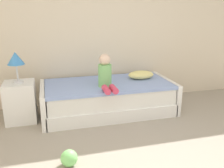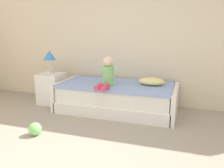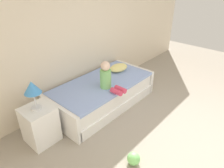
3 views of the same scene
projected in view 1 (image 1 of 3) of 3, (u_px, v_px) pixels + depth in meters
The scene contains 7 objects.
wall_rear at pixel (110, 20), 4.27m from camera, with size 7.20×0.10×2.90m, color beige.
bed at pixel (108, 98), 4.02m from camera, with size 2.11×1.00×0.50m.
nightstand at pixel (20, 102), 3.68m from camera, with size 0.44×0.44×0.60m, color white.
table_lamp at pixel (16, 60), 3.50m from camera, with size 0.24×0.24×0.45m.
child_figure at pixel (106, 74), 3.65m from camera, with size 0.20×0.51×0.50m.
pillow at pixel (141, 75), 4.17m from camera, with size 0.44×0.30×0.13m, color #F2E58C.
toy_ball at pixel (69, 158), 2.64m from camera, with size 0.18×0.18×0.18m, color #7FD872.
Camera 1 is at (-1.12, -1.67, 1.61)m, focal length 39.43 mm.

